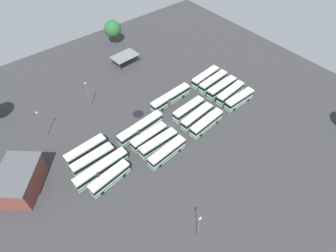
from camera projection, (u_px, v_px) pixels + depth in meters
ground_plane at (169, 127)px, 81.72m from camera, size 125.47×125.47×0.00m
bus_row0_slot1 at (110, 178)px, 67.65m from camera, size 11.27×3.84×3.64m
bus_row0_slot2 at (101, 169)px, 69.45m from camera, size 14.95×3.47×3.64m
bus_row0_slot3 at (93, 160)px, 71.42m from camera, size 11.66×2.80×3.64m
bus_row0_slot4 at (86, 150)px, 73.46m from camera, size 11.57×3.11×3.64m
bus_row1_slot0 at (167, 152)px, 73.03m from camera, size 11.72×3.43×3.64m
bus_row1_slot1 at (158, 143)px, 75.08m from camera, size 11.53×2.67×3.64m
bus_row1_slot2 at (149, 137)px, 76.67m from camera, size 11.35×3.10×3.64m
bus_row1_slot3 at (140, 128)px, 78.80m from camera, size 14.96×3.60×3.64m
bus_row2_slot0 at (206, 123)px, 80.16m from camera, size 11.97×3.53×3.64m
bus_row2_slot1 at (197, 117)px, 81.91m from camera, size 11.81×3.65×3.64m
bus_row2_slot2 at (188, 109)px, 84.04m from camera, size 11.32×3.30×3.64m
bus_row2_slot4 at (170, 98)px, 87.57m from camera, size 14.95×3.41×3.64m
bus_row3_slot0 at (239, 99)px, 87.12m from camera, size 11.02×2.56×3.64m
bus_row3_slot1 at (230, 93)px, 89.18m from camera, size 11.71×3.70×3.64m
bus_row3_slot2 at (222, 88)px, 91.02m from camera, size 11.97×3.18×3.64m
bus_row3_slot3 at (213, 82)px, 93.08m from camera, size 12.06×3.54×3.64m
bus_row3_slot4 at (205, 77)px, 94.78m from camera, size 11.93×3.77×3.64m
depot_building at (20, 181)px, 65.52m from camera, size 14.60×14.99×6.70m
maintenance_shelter at (125, 56)px, 100.96m from camera, size 9.72×6.70×3.49m
lamp_post_by_building at (42, 123)px, 75.93m from camera, size 0.56×0.28×9.15m
lamp_post_far_corner at (198, 227)px, 56.32m from camera, size 0.56×0.28×9.08m
lamp_post_near_entrance at (88, 94)px, 84.22m from camera, size 0.56×0.28×9.14m
tree_west_edge at (113, 29)px, 108.23m from camera, size 6.59×6.59×9.69m
puddle_front_lane at (215, 113)px, 85.58m from camera, size 4.19×4.19×0.01m
puddle_between_rows at (138, 114)px, 85.41m from camera, size 3.37×3.37×0.01m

